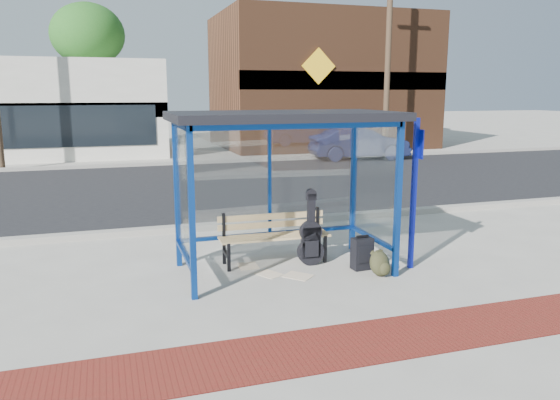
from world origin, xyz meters
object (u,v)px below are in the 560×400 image
object	(u,v)px
parked_car	(359,143)
fire_hydrant	(401,146)
guitar_bag	(311,239)
suitcase	(362,254)
backpack	(380,264)
bench	(274,234)

from	to	relation	value
parked_car	fire_hydrant	bearing A→B (deg)	-62.35
guitar_bag	suitcase	size ratio (longest dim) A/B	2.12
backpack	parked_car	bearing A→B (deg)	52.70
backpack	fire_hydrant	distance (m)	16.59
guitar_bag	bench	bearing A→B (deg)	153.26
guitar_bag	suitcase	world-z (taller)	guitar_bag
backpack	fire_hydrant	bearing A→B (deg)	46.22
backpack	fire_hydrant	world-z (taller)	fire_hydrant
bench	suitcase	bearing A→B (deg)	-31.45
bench	guitar_bag	distance (m)	0.60
guitar_bag	parked_car	xyz separation A→B (m)	(6.85, 12.35, 0.24)
bench	suitcase	size ratio (longest dim) A/B	3.27
suitcase	backpack	size ratio (longest dim) A/B	1.39
suitcase	fire_hydrant	size ratio (longest dim) A/B	0.81
guitar_bag	fire_hydrant	distance (m)	16.32
bench	backpack	distance (m)	1.76
bench	fire_hydrant	bearing A→B (deg)	54.27
guitar_bag	backpack	world-z (taller)	guitar_bag
suitcase	parked_car	bearing A→B (deg)	60.23
suitcase	backpack	world-z (taller)	suitcase
bench	guitar_bag	size ratio (longest dim) A/B	1.54
guitar_bag	backpack	bearing A→B (deg)	-42.07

